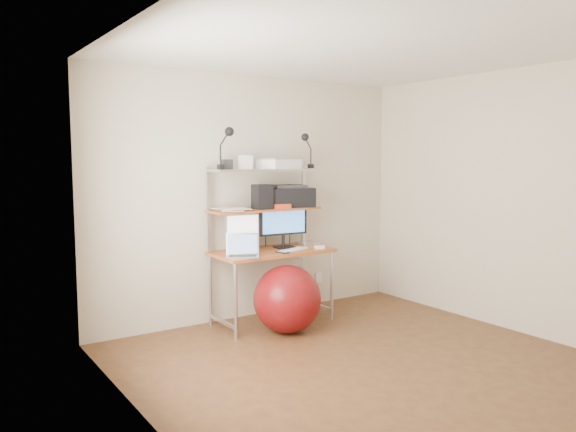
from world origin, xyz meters
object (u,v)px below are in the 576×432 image
monitor_silver (242,230)px  laptop (243,252)px  monitor_black (283,222)px  exercise_ball (287,299)px  printer (288,196)px

monitor_silver → laptop: monitor_silver is taller
monitor_black → laptop: monitor_black is taller
laptop → exercise_ball: (0.36, -0.21, -0.46)m
laptop → exercise_ball: size_ratio=0.60×
monitor_black → exercise_ball: size_ratio=0.83×
laptop → printer: printer is taller
laptop → printer: bearing=51.9°
monitor_silver → monitor_black: size_ratio=0.74×
monitor_silver → laptop: (-0.16, -0.29, -0.16)m
monitor_silver → exercise_ball: size_ratio=0.61×
laptop → exercise_ball: 0.62m
monitor_silver → monitor_black: 0.46m
printer → laptop: bearing=-144.9°
monitor_black → printer: size_ratio=0.98×
printer → monitor_black: bearing=-135.0°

